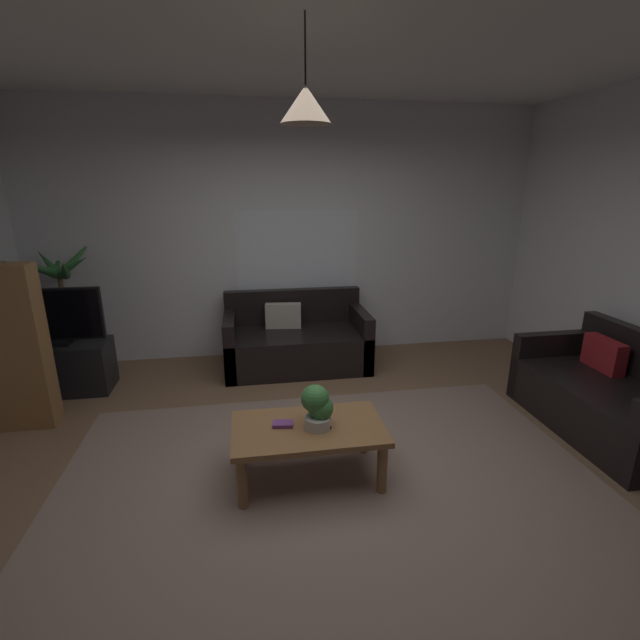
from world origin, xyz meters
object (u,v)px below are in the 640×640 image
pendant_lamp (306,104)px  book_on_table_0 (283,424)px  couch_right_side (609,400)px  remote_on_table_0 (321,424)px  tv (53,316)px  coffee_table (308,435)px  tv_stand (63,368)px  couch_under_window (296,343)px  potted_palm_corner (65,312)px  potted_plant_on_table (318,406)px

pendant_lamp → book_on_table_0: bearing=168.9°
couch_right_side → remote_on_table_0: bearing=-84.7°
tv → book_on_table_0: bearing=-40.1°
couch_right_side → coffee_table: size_ratio=1.43×
book_on_table_0 → pendant_lamp: bearing=-11.1°
book_on_table_0 → tv_stand: size_ratio=0.15×
couch_under_window → couch_right_side: size_ratio=1.06×
tv → coffee_table: bearing=-38.3°
coffee_table → remote_on_table_0: (0.09, -0.00, 0.08)m
remote_on_table_0 → potted_palm_corner: potted_palm_corner is taller
book_on_table_0 → remote_on_table_0: (0.26, -0.03, -0.00)m
coffee_table → potted_palm_corner: 3.24m
potted_plant_on_table → tv: bearing=142.3°
couch_right_side → pendant_lamp: (-2.56, -0.23, 2.14)m
coffee_table → book_on_table_0: book_on_table_0 is taller
tv → tv_stand: bearing=90.0°
pendant_lamp → couch_under_window: bearing=85.9°
potted_palm_corner → pendant_lamp: size_ratio=2.66×
couch_right_side → remote_on_table_0: (-2.47, -0.23, 0.14)m
tv → remote_on_table_0: bearing=-37.2°
couch_right_side → remote_on_table_0: 2.49m
couch_under_window → couch_right_side: 3.02m
book_on_table_0 → potted_palm_corner: 3.08m
potted_plant_on_table → tv: size_ratio=0.33×
tv_stand → tv: tv is taller
tv_stand → remote_on_table_0: bearing=-37.6°
potted_plant_on_table → pendant_lamp: size_ratio=0.55×
tv → potted_palm_corner: potted_palm_corner is taller
book_on_table_0 → remote_on_table_0: book_on_table_0 is taller
tv_stand → pendant_lamp: 3.56m
couch_under_window → potted_palm_corner: (-2.44, 0.22, 0.41)m
couch_right_side → potted_plant_on_table: bearing=-84.6°
coffee_table → remote_on_table_0: bearing=-0.8°
book_on_table_0 → coffee_table: bearing=-11.1°
coffee_table → pendant_lamp: size_ratio=1.89×
couch_under_window → potted_plant_on_table: size_ratio=5.22×
potted_palm_corner → coffee_table: bearing=-44.6°
coffee_table → potted_palm_corner: potted_palm_corner is taller
couch_under_window → tv: (-2.36, -0.29, 0.51)m
remote_on_table_0 → tv: size_ratio=0.18×
couch_under_window → book_on_table_0: size_ratio=11.46×
coffee_table → remote_on_table_0: 0.12m
couch_under_window → book_on_table_0: (-0.32, -2.01, 0.14)m
couch_under_window → pendant_lamp: size_ratio=2.85×
tv_stand → couch_right_side: bearing=-17.9°
tv_stand → potted_palm_corner: size_ratio=0.61×
coffee_table → book_on_table_0: size_ratio=7.59×
potted_palm_corner → pendant_lamp: (2.29, -2.26, 1.73)m
tv → pendant_lamp: bearing=-38.3°
couch_right_side → potted_plant_on_table: (-2.50, -0.24, 0.28)m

